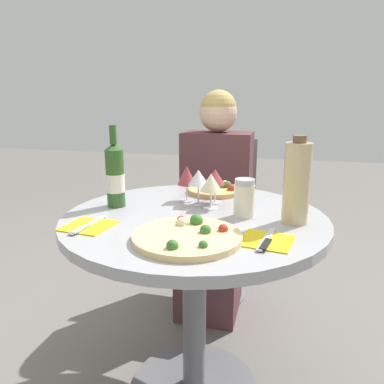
{
  "coord_description": "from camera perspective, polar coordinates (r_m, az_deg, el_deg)",
  "views": [
    {
      "loc": [
        0.31,
        -1.26,
        1.18
      ],
      "look_at": [
        0.0,
        -0.05,
        0.86
      ],
      "focal_mm": 35.0,
      "sensor_mm": 36.0,
      "label": 1
    }
  ],
  "objects": [
    {
      "name": "wine_glass_back_right",
      "position": [
        1.5,
        3.53,
        2.23
      ],
      "size": [
        0.08,
        0.08,
        0.14
      ],
      "color": "silver",
      "rests_on": "dining_table"
    },
    {
      "name": "wine_glass_center",
      "position": [
        1.47,
        0.99,
        2.12
      ],
      "size": [
        0.08,
        0.08,
        0.14
      ],
      "color": "silver",
      "rests_on": "dining_table"
    },
    {
      "name": "pizza_large",
      "position": [
        1.14,
        -0.61,
        -6.69
      ],
      "size": [
        0.33,
        0.33,
        0.05
      ],
      "color": "#E5C17F",
      "rests_on": "dining_table"
    },
    {
      "name": "wine_bottle",
      "position": [
        1.48,
        -11.64,
        2.44
      ],
      "size": [
        0.07,
        0.07,
        0.32
      ],
      "color": "#2D5623",
      "rests_on": "dining_table"
    },
    {
      "name": "wine_glass_front_right",
      "position": [
        1.42,
        2.9,
        1.4
      ],
      "size": [
        0.08,
        0.08,
        0.14
      ],
      "color": "silver",
      "rests_on": "dining_table"
    },
    {
      "name": "place_setting_left",
      "position": [
        1.3,
        -15.59,
        -4.98
      ],
      "size": [
        0.16,
        0.19,
        0.01
      ],
      "color": "gold",
      "rests_on": "dining_table"
    },
    {
      "name": "sugar_shaker",
      "position": [
        1.34,
        7.97,
        -0.95
      ],
      "size": [
        0.07,
        0.07,
        0.14
      ],
      "color": "silver",
      "rests_on": "dining_table"
    },
    {
      "name": "pizza_small_far",
      "position": [
        1.68,
        3.7,
        0.35
      ],
      "size": [
        0.24,
        0.24,
        0.05
      ],
      "color": "tan",
      "rests_on": "dining_table"
    },
    {
      "name": "chair_behind_diner",
      "position": [
        2.26,
        4.06,
        -4.27
      ],
      "size": [
        0.41,
        0.41,
        0.93
      ],
      "rotation": [
        0.0,
        0.0,
        3.14
      ],
      "color": "slate",
      "rests_on": "ground_plane"
    },
    {
      "name": "seated_diner",
      "position": [
        2.09,
        3.36,
        -3.06
      ],
      "size": [
        0.38,
        0.47,
        1.21
      ],
      "rotation": [
        0.0,
        0.0,
        3.14
      ],
      "color": "#512D33",
      "rests_on": "ground_plane"
    },
    {
      "name": "wine_glass_back_left",
      "position": [
        1.53,
        -0.8,
        2.48
      ],
      "size": [
        0.08,
        0.08,
        0.15
      ],
      "color": "silver",
      "rests_on": "dining_table"
    },
    {
      "name": "place_setting_right",
      "position": [
        1.15,
        11.26,
        -7.25
      ],
      "size": [
        0.17,
        0.19,
        0.01
      ],
      "color": "gold",
      "rests_on": "dining_table"
    },
    {
      "name": "tall_carafe",
      "position": [
        1.3,
        15.67,
        1.37
      ],
      "size": [
        0.09,
        0.09,
        0.3
      ],
      "color": "tan",
      "rests_on": "dining_table"
    },
    {
      "name": "dining_table",
      "position": [
        1.43,
        0.38,
        -9.9
      ],
      "size": [
        0.96,
        0.96,
        0.76
      ],
      "color": "slate",
      "rests_on": "ground_plane"
    }
  ]
}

